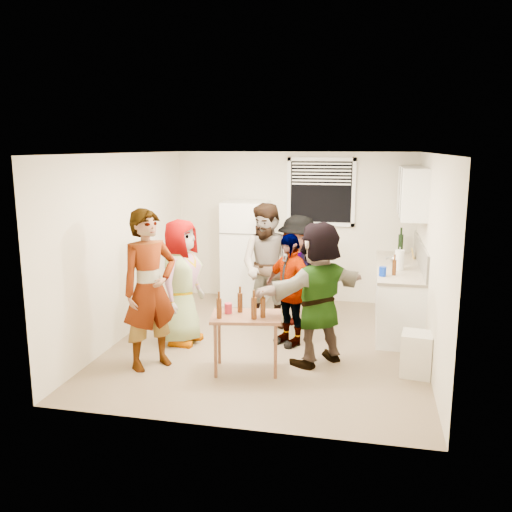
% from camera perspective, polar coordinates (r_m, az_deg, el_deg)
% --- Properties ---
extents(room, '(4.00, 4.50, 2.50)m').
position_cam_1_polar(room, '(7.33, 1.34, -9.19)').
color(room, beige).
rests_on(room, ground).
extents(window, '(1.12, 0.10, 1.06)m').
position_cam_1_polar(window, '(9.02, 6.86, 6.71)').
color(window, white).
rests_on(window, room).
extents(refrigerator, '(0.70, 0.70, 1.70)m').
position_cam_1_polar(refrigerator, '(9.02, -1.10, 0.37)').
color(refrigerator, white).
rests_on(refrigerator, ground).
extents(counter_lower, '(0.60, 2.20, 0.86)m').
position_cam_1_polar(counter_lower, '(8.19, 14.69, -4.17)').
color(counter_lower, white).
rests_on(counter_lower, ground).
extents(countertop, '(0.64, 2.22, 0.04)m').
position_cam_1_polar(countertop, '(8.08, 14.85, -1.10)').
color(countertop, beige).
rests_on(countertop, counter_lower).
extents(backsplash, '(0.03, 2.20, 0.36)m').
position_cam_1_polar(backsplash, '(8.06, 16.94, 0.21)').
color(backsplash, '#AFAA9F').
rests_on(backsplash, countertop).
extents(upper_cabinets, '(0.34, 1.60, 0.70)m').
position_cam_1_polar(upper_cabinets, '(8.14, 16.09, 6.55)').
color(upper_cabinets, white).
rests_on(upper_cabinets, room).
extents(kettle, '(0.23, 0.20, 0.18)m').
position_cam_1_polar(kettle, '(8.19, 14.47, -0.78)').
color(kettle, silver).
rests_on(kettle, countertop).
extents(paper_towel, '(0.13, 0.13, 0.28)m').
position_cam_1_polar(paper_towel, '(7.79, 14.80, -1.41)').
color(paper_towel, white).
rests_on(paper_towel, countertop).
extents(wine_bottle, '(0.08, 0.08, 0.32)m').
position_cam_1_polar(wine_bottle, '(8.94, 14.92, 0.21)').
color(wine_bottle, black).
rests_on(wine_bottle, countertop).
extents(beer_bottle_counter, '(0.05, 0.05, 0.21)m').
position_cam_1_polar(beer_bottle_counter, '(7.45, 14.31, -1.97)').
color(beer_bottle_counter, '#47230C').
rests_on(beer_bottle_counter, countertop).
extents(blue_cup, '(0.10, 0.10, 0.13)m').
position_cam_1_polar(blue_cup, '(7.36, 13.16, -2.08)').
color(blue_cup, '#072AB4').
rests_on(blue_cup, countertop).
extents(picture_frame, '(0.02, 0.17, 0.15)m').
position_cam_1_polar(picture_frame, '(8.63, 16.17, 0.24)').
color(picture_frame, gold).
rests_on(picture_frame, countertop).
extents(trash_bin, '(0.38, 0.38, 0.50)m').
position_cam_1_polar(trash_bin, '(6.56, 16.54, -9.88)').
color(trash_bin, beige).
rests_on(trash_bin, ground).
extents(serving_table, '(0.88, 0.67, 0.68)m').
position_cam_1_polar(serving_table, '(6.50, -1.01, -11.95)').
color(serving_table, brown).
rests_on(serving_table, ground).
extents(beer_bottle_table, '(0.06, 0.06, 0.25)m').
position_cam_1_polar(beer_bottle_table, '(6.14, -0.22, -6.62)').
color(beer_bottle_table, '#47230C').
rests_on(beer_bottle_table, serving_table).
extents(red_cup, '(0.09, 0.09, 0.12)m').
position_cam_1_polar(red_cup, '(6.35, -2.93, -6.03)').
color(red_cup, maroon).
rests_on(red_cup, serving_table).
extents(guest_grey, '(1.78, 1.08, 0.53)m').
position_cam_1_polar(guest_grey, '(7.45, -7.70, -8.94)').
color(guest_grey, gray).
rests_on(guest_grey, ground).
extents(guest_stripe, '(1.90, 1.74, 0.45)m').
position_cam_1_polar(guest_stripe, '(6.75, -10.82, -11.27)').
color(guest_stripe, '#141933').
rests_on(guest_stripe, ground).
extents(guest_back_left, '(1.18, 1.93, 0.68)m').
position_cam_1_polar(guest_back_left, '(7.98, 1.31, -7.44)').
color(guest_back_left, '#503928').
rests_on(guest_back_left, ground).
extents(guest_back_right, '(1.73, 1.93, 0.60)m').
position_cam_1_polar(guest_back_right, '(8.07, 4.40, -7.26)').
color(guest_back_right, '#39393E').
rests_on(guest_back_right, ground).
extents(guest_black, '(1.61, 1.71, 0.36)m').
position_cam_1_polar(guest_black, '(7.34, 3.47, -9.17)').
color(guest_black, black).
rests_on(guest_black, ground).
extents(guest_orange, '(2.37, 2.37, 0.51)m').
position_cam_1_polar(guest_orange, '(6.77, 6.44, -11.04)').
color(guest_orange, '#BD833F').
rests_on(guest_orange, ground).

